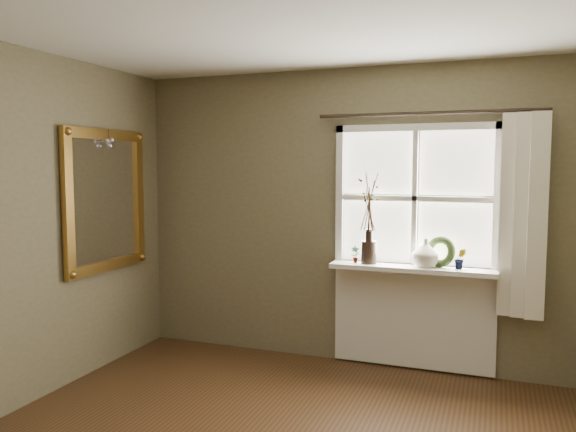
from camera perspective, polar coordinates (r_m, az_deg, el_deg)
The scene contains 12 objects.
wall_back at distance 5.02m, azimuth 6.62°, elevation -0.07°, with size 4.00×0.10×2.60m, color brown.
window_frame at distance 4.84m, azimuth 12.77°, elevation 1.77°, with size 1.36×0.06×1.24m.
window_sill at distance 4.80m, azimuth 12.46°, elevation -5.22°, with size 1.36×0.26×0.04m, color white.
window_apron at distance 5.00m, azimuth 12.54°, elevation -9.97°, with size 1.36×0.04×0.88m, color white.
dark_jug at distance 4.84m, azimuth 8.20°, elevation -3.66°, with size 0.13×0.13×0.19m, color black.
cream_vase at distance 4.76m, azimuth 13.80°, elevation -3.66°, with size 0.22×0.22×0.23m, color beige.
wreath at distance 4.79m, azimuth 15.20°, elevation -3.85°, with size 0.26×0.26×0.06m, color #2C3E1B.
potted_plant_left at distance 4.87m, azimuth 6.83°, elevation -3.87°, with size 0.08×0.05×0.15m, color #2C3E1B.
potted_plant_right at distance 4.75m, azimuth 17.10°, elevation -4.16°, with size 0.09×0.08×0.17m, color #2C3E1B.
curtain at distance 4.71m, azimuth 22.76°, elevation 0.01°, with size 0.36×0.12×1.59m, color silver.
curtain_rod at distance 4.78m, azimuth 14.05°, elevation 10.11°, with size 0.03×0.03×1.84m, color black.
gilt_mirror at distance 5.08m, azimuth -18.01°, elevation 1.56°, with size 0.10×1.02×1.22m.
Camera 1 is at (1.20, -2.56, 1.75)m, focal length 35.00 mm.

